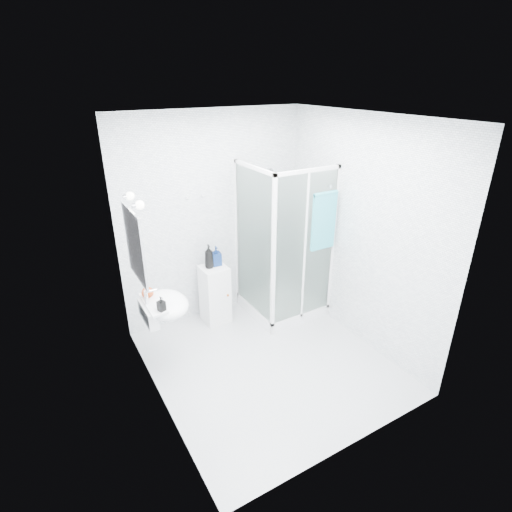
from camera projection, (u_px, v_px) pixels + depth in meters
room at (270, 256)px, 3.93m from camera, size 2.40×2.60×2.60m
shower_enclosure at (281, 284)px, 5.19m from camera, size 0.90×0.95×2.00m
wall_basin at (163, 306)px, 4.04m from camera, size 0.46×0.56×0.35m
mirror at (134, 245)px, 3.66m from camera, size 0.02×0.60×0.70m
vanity_lights at (134, 200)px, 3.51m from camera, size 0.10×0.40×0.08m
wall_hooks at (195, 197)px, 4.67m from camera, size 0.23×0.06×0.03m
storage_cabinet at (215, 294)px, 5.07m from camera, size 0.32×0.35×0.77m
hand_towel at (324, 220)px, 4.62m from camera, size 0.33×0.05×0.70m
shampoo_bottle_a at (209, 256)px, 4.85m from camera, size 0.13×0.13×0.30m
shampoo_bottle_b at (216, 256)px, 4.92m from camera, size 0.12×0.13×0.25m
soap_dispenser_orange at (147, 290)px, 4.03m from camera, size 0.14×0.14×0.16m
soap_dispenser_black at (161, 304)px, 3.80m from camera, size 0.08×0.09×0.15m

